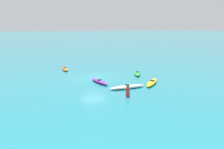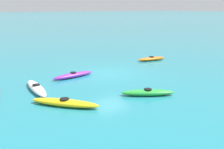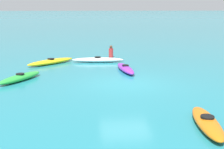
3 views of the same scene
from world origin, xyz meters
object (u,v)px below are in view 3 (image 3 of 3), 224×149
at_px(kayak_green, 20,77).
at_px(kayak_yellow, 51,62).
at_px(kayak_orange, 207,122).
at_px(kayak_purple, 125,68).
at_px(kayak_white, 98,60).
at_px(person_near_shore, 111,52).

bearing_deg(kayak_green, kayak_yellow, -14.01).
bearing_deg(kayak_yellow, kayak_orange, -151.83).
relative_size(kayak_green, kayak_yellow, 0.90).
distance_m(kayak_purple, kayak_yellow, 5.19).
relative_size(kayak_purple, kayak_green, 1.12).
bearing_deg(kayak_white, person_near_shore, -29.42).
distance_m(kayak_orange, kayak_yellow, 12.33).
height_order(kayak_green, kayak_orange, same).
xyz_separation_m(kayak_orange, person_near_shore, (13.13, 1.70, 0.22)).
bearing_deg(kayak_purple, kayak_yellow, 59.83).
height_order(kayak_purple, kayak_yellow, same).
relative_size(kayak_orange, person_near_shore, 3.18).
xyz_separation_m(kayak_purple, kayak_yellow, (2.61, 4.49, 0.00)).
height_order(kayak_orange, kayak_white, same).
xyz_separation_m(kayak_green, person_near_shore, (6.56, -5.19, 0.22)).
distance_m(kayak_white, kayak_yellow, 3.08).
xyz_separation_m(kayak_white, person_near_shore, (1.89, -1.06, 0.22)).
bearing_deg(person_near_shore, kayak_yellow, 118.74).
relative_size(kayak_orange, kayak_white, 0.80).
xyz_separation_m(kayak_purple, kayak_white, (2.98, 1.44, -0.00)).
height_order(kayak_purple, kayak_orange, same).
bearing_deg(kayak_purple, kayak_white, 25.73).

